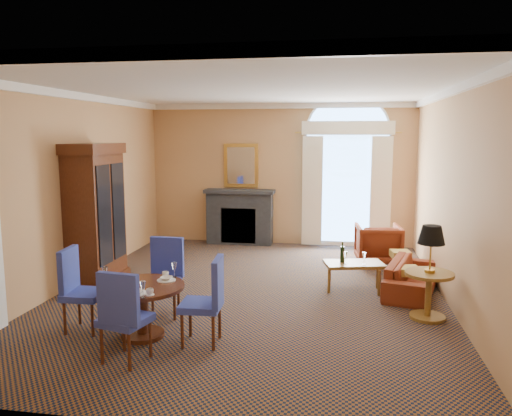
% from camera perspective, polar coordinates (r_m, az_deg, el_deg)
% --- Properties ---
extents(ground, '(7.50, 7.50, 0.00)m').
position_cam_1_polar(ground, '(8.09, -0.61, -9.66)').
color(ground, '#101B32').
rests_on(ground, ground).
extents(room_envelope, '(6.04, 7.52, 3.45)m').
position_cam_1_polar(room_envelope, '(8.35, 0.02, 8.41)').
color(room_envelope, tan).
rests_on(room_envelope, ground).
extents(armoire, '(0.68, 1.20, 2.36)m').
position_cam_1_polar(armoire, '(8.88, -17.95, -0.89)').
color(armoire, '#3D1B0D').
rests_on(armoire, ground).
extents(dining_table, '(1.06, 1.06, 0.87)m').
position_cam_1_polar(dining_table, '(6.44, -12.91, -10.04)').
color(dining_table, '#3D1B0D').
rests_on(dining_table, ground).
extents(dining_chair_north, '(0.55, 0.55, 1.07)m').
position_cam_1_polar(dining_chair_north, '(7.18, -10.37, -7.08)').
color(dining_chair_north, '#28379E').
rests_on(dining_chair_north, ground).
extents(dining_chair_south, '(0.58, 0.58, 1.07)m').
position_cam_1_polar(dining_chair_south, '(5.70, -15.05, -11.37)').
color(dining_chair_south, '#28379E').
rests_on(dining_chair_south, ground).
extents(dining_chair_east, '(0.52, 0.51, 1.07)m').
position_cam_1_polar(dining_chair_east, '(6.06, -5.38, -9.91)').
color(dining_chair_east, '#28379E').
rests_on(dining_chair_east, ground).
extents(dining_chair_west, '(0.52, 0.50, 1.07)m').
position_cam_1_polar(dining_chair_west, '(6.87, -19.77, -8.16)').
color(dining_chair_west, '#28379E').
rests_on(dining_chair_west, ground).
extents(sofa, '(1.11, 1.83, 0.50)m').
position_cam_1_polar(sofa, '(8.46, 17.44, -7.48)').
color(sofa, maroon).
rests_on(sofa, ground).
extents(armchair, '(0.91, 0.93, 0.78)m').
position_cam_1_polar(armchair, '(10.05, 13.77, -4.02)').
color(armchair, maroon).
rests_on(armchair, ground).
extents(coffee_table, '(1.02, 0.72, 0.80)m').
position_cam_1_polar(coffee_table, '(8.23, 11.07, -6.36)').
color(coffee_table, olive).
rests_on(coffee_table, ground).
extents(side_table, '(0.65, 0.65, 1.27)m').
position_cam_1_polar(side_table, '(7.19, 19.27, -5.81)').
color(side_table, olive).
rests_on(side_table, ground).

